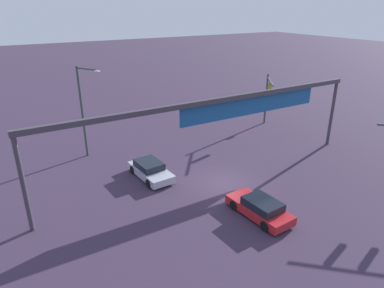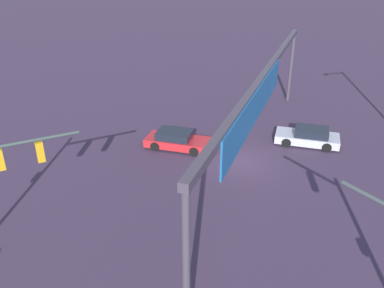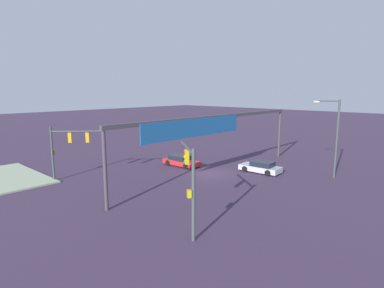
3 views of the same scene
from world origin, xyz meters
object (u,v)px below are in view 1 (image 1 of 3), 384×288
traffic_signal_opposite_side (268,93)px  streetlamp_curved_arm (84,106)px  sedan_car_waiting_far (260,208)px  sedan_car_approaching (150,170)px

traffic_signal_opposite_side → streetlamp_curved_arm: size_ratio=0.70×
sedan_car_waiting_far → sedan_car_approaching: bearing=20.0°
streetlamp_curved_arm → sedan_car_waiting_far: (6.58, -14.61, -3.96)m
traffic_signal_opposite_side → streetlamp_curved_arm: 18.82m
streetlamp_curved_arm → sedan_car_approaching: streetlamp_curved_arm is taller
sedan_car_approaching → sedan_car_waiting_far: bearing=20.0°
traffic_signal_opposite_side → streetlamp_curved_arm: streetlamp_curved_arm is taller
traffic_signal_opposite_side → streetlamp_curved_arm: (-18.72, 1.73, 0.91)m
sedan_car_approaching → sedan_car_waiting_far: same height
sedan_car_waiting_far → traffic_signal_opposite_side: bearing=-47.0°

